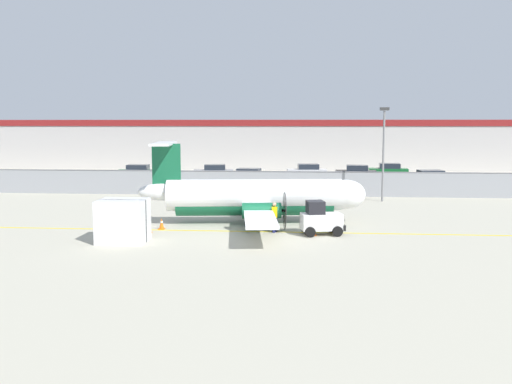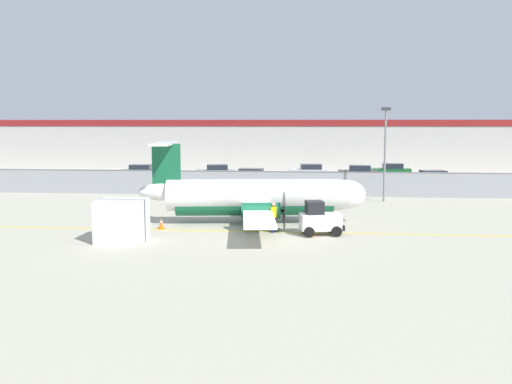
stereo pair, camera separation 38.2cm
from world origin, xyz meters
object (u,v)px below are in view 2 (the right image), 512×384
Objects in this scene: apron_light_pole at (385,146)px; parked_car_6 at (391,171)px; parked_car_1 at (164,178)px; parked_car_7 at (432,179)px; traffic_cone_near_right at (148,227)px; parked_car_4 at (310,171)px; parked_car_2 at (216,172)px; commuter_airplane at (258,197)px; parked_car_5 at (359,173)px; baggage_tug at (320,219)px; traffic_cone_far_right at (312,230)px; parked_car_3 at (252,177)px; traffic_cone_near_left at (304,213)px; ground_crew_worker at (274,216)px; traffic_cone_far_left at (161,224)px; cargo_container at (122,221)px; parked_car_0 at (140,172)px.

parked_car_6 is at bearing 80.54° from apron_light_pole.
parked_car_1 is 25.24m from parked_car_7.
parked_car_4 is (8.88, 30.95, 0.58)m from traffic_cone_near_right.
traffic_cone_near_right is 0.15× the size of parked_car_4.
parked_car_2 and parked_car_7 have the same top height.
commuter_airplane is 25.12× the size of traffic_cone_near_right.
commuter_airplane is 3.66× the size of parked_car_2.
parked_car_5 and parked_car_6 have the same top height.
parked_car_2 is 1.00× the size of parked_car_7.
parked_car_1 and parked_car_4 have the same top height.
baggage_tug is 29.78m from parked_car_5.
traffic_cone_far_right is 24.92m from parked_car_3.
traffic_cone_near_left is 24.55m from parked_car_5.
commuter_airplane is 3.12m from ground_crew_worker.
apron_light_pole is at bearing 42.40° from traffic_cone_far_left.
parked_car_2 is 1.03× the size of parked_car_6.
baggage_tug is at bearing 78.28° from parked_car_6.
traffic_cone_far_right is 0.15× the size of parked_car_5.
cargo_container is 25.47m from parked_car_1.
apron_light_pole is (-3.11, -18.65, 3.41)m from parked_car_6.
parked_car_1 is 7.67m from parked_car_2.
parked_car_1 is (-11.92, 21.82, -0.06)m from ground_crew_worker.
parked_car_5 is (23.12, 1.28, 0.00)m from parked_car_0.
baggage_tug is 1.03× the size of cargo_container.
parked_car_0 and parked_car_6 have the same top height.
ground_crew_worker is at bearing 73.90° from parked_car_6.
ground_crew_worker reaches higher than traffic_cone_far_left.
traffic_cone_near_left is at bearing -67.22° from parked_car_3.
parked_car_2 is 10.04m from parked_car_4.
ground_crew_worker and parked_car_2 have the same top height.
ground_crew_worker and parked_car_6 have the same top height.
parked_car_7 is (20.87, 26.30, -0.21)m from cargo_container.
baggage_tug is at bearing 121.34° from parked_car_0.
ground_crew_worker is 30.23m from parked_car_4.
parked_car_3 is 16.94m from parked_car_7.
parked_car_3 is 0.60× the size of apron_light_pole.
traffic_cone_near_right is 1.00× the size of traffic_cone_far_right.
parked_car_0 reaches higher than traffic_cone_far_right.
parked_car_6 reaches higher than traffic_cone_near_left.
parked_car_1 is 20.24m from parked_car_5.
cargo_container is 0.57× the size of parked_car_6.
parked_car_3 is (12.45, -4.15, 0.00)m from parked_car_0.
parked_car_0 is at bearing 1.84° from parked_car_4.
parked_car_1 is at bearing 110.72° from baggage_tug.
ground_crew_worker is 32.02m from parked_car_0.
apron_light_pole reaches higher than parked_car_0.
commuter_airplane is 8.91m from cargo_container.
apron_light_pole is (23.80, -14.26, 3.41)m from parked_car_0.
ground_crew_worker and parked_car_4 have the same top height.
traffic_cone_far_left is at bearing 68.14° from parked_car_4.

